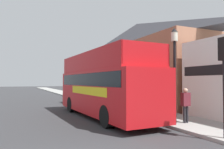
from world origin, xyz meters
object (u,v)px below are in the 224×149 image
Objects in this scene: tour_bus at (102,88)px; pedestrian_second at (186,102)px; lamp_post_second at (114,67)px; parked_car_ahead_of_bus at (77,97)px; pedestrian_third at (157,98)px; lamp_post_nearest at (175,57)px.

tour_bus is 5.04m from pedestrian_second.
parked_car_ahead_of_bus is at bearing 107.42° from lamp_post_second.
lamp_post_second is at bearing 95.14° from pedestrian_second.
pedestrian_second is 2.56m from pedestrian_third.
pedestrian_second reaches higher than parked_car_ahead_of_bus.
pedestrian_third reaches higher than parked_car_ahead_of_bus.
parked_car_ahead_of_bus is 2.63× the size of pedestrian_second.
pedestrian_third is 0.37× the size of lamp_post_nearest.
lamp_post_nearest is (1.70, -12.27, 2.71)m from parked_car_ahead_of_bus.
pedestrian_second is at bearing -84.86° from lamp_post_second.
parked_car_ahead_of_bus is 0.98× the size of lamp_post_second.
lamp_post_second reaches higher than tour_bus.
pedestrian_second is (2.28, -12.38, 0.49)m from parked_car_ahead_of_bus.
lamp_post_second reaches higher than pedestrian_third.
tour_bus is at bearing -94.77° from parked_car_ahead_of_bus.
lamp_post_nearest is at bearing -63.31° from tour_bus.
lamp_post_second reaches higher than pedestrian_second.
parked_car_ahead_of_bus is at bearing 83.51° from tour_bus.
lamp_post_second is at bearing 51.88° from tour_bus.
lamp_post_nearest reaches higher than pedestrian_second.
pedestrian_third is 0.38× the size of lamp_post_second.
lamp_post_nearest is at bearing -105.99° from pedestrian_third.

